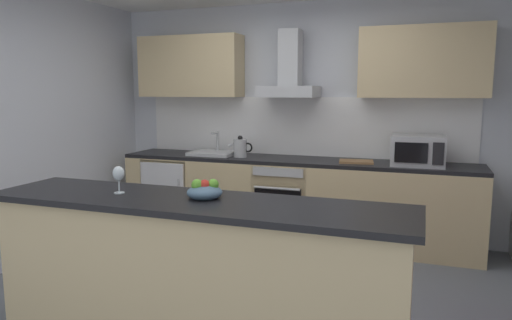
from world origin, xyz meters
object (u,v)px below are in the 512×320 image
refrigerator (175,193)px  sink (213,153)px  kettle (240,148)px  wine_glass (119,175)px  microwave (418,151)px  oven (285,198)px  range_hood (289,76)px  fruit_bowl (205,191)px  chopping_board (356,162)px

refrigerator → sink: size_ratio=1.70×
kettle → wine_glass: size_ratio=1.62×
wine_glass → kettle: bearing=91.8°
microwave → sink: (-2.22, 0.04, -0.12)m
oven → microwave: size_ratio=1.60×
sink → wine_glass: size_ratio=2.81×
sink → range_hood: size_ratio=0.69×
wine_glass → fruit_bowl: (0.58, 0.06, -0.08)m
refrigerator → fruit_bowl: size_ratio=3.86×
microwave → sink: size_ratio=1.00×
refrigerator → range_hood: bearing=5.5°
kettle → fruit_bowl: (0.65, -2.25, 0.01)m
sink → kettle: size_ratio=1.73×
range_hood → chopping_board: range_hood is taller
refrigerator → wine_glass: size_ratio=4.78×
wine_glass → chopping_board: (1.20, 2.32, -0.18)m
range_hood → oven: bearing=-90.0°
oven → sink: sink is taller
refrigerator → kettle: (0.86, -0.03, 0.58)m
kettle → sink: bearing=172.7°
chopping_board → kettle: bearing=-179.5°
kettle → oven: bearing=3.8°
range_hood → chopping_board: (0.76, -0.15, -0.88)m
microwave → range_hood: size_ratio=0.69×
microwave → chopping_board: microwave is taller
range_hood → wine_glass: (-0.44, -2.48, -0.69)m
refrigerator → range_hood: size_ratio=1.18×
refrigerator → sink: sink is taller
oven → microwave: bearing=-1.2°
kettle → range_hood: 0.95m
sink → wine_glass: (0.42, -2.36, 0.16)m
microwave → kettle: bearing=-179.8°
refrigerator → microwave: bearing=-0.5°
kettle → chopping_board: size_ratio=0.85×
range_hood → fruit_bowl: range_hood is taller
sink → kettle: bearing=-7.3°
refrigerator → sink: bearing=1.6°
refrigerator → chopping_board: bearing=-0.6°
range_hood → sink: bearing=-172.2°
chopping_board → fruit_bowl: bearing=-105.3°
fruit_bowl → oven: bearing=93.6°
wine_glass → refrigerator: bearing=111.6°
microwave → oven: bearing=178.8°
sink → wine_glass: 2.40m
oven → refrigerator: (-1.37, -0.00, -0.03)m
wine_glass → microwave: bearing=52.3°
kettle → fruit_bowl: size_ratio=1.31×
sink → kettle: 0.36m
oven → range_hood: (-0.00, 0.13, 1.33)m
kettle → wine_glass: 2.32m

